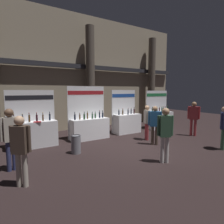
% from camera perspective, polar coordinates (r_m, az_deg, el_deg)
% --- Properties ---
extents(ground_plane, '(27.44, 27.44, 0.00)m').
position_cam_1_polar(ground_plane, '(8.00, 7.04, -10.11)').
color(ground_plane, black).
extents(hall_colonnade, '(13.72, 1.01, 6.63)m').
position_cam_1_polar(hall_colonnade, '(11.62, -7.70, 11.28)').
color(hall_colonnade, gray).
rests_on(hall_colonnade, ground_plane).
extents(exhibitor_booth_0, '(1.88, 0.71, 2.30)m').
position_cam_1_polar(exhibitor_booth_0, '(8.30, -22.53, -5.60)').
color(exhibitor_booth_0, white).
rests_on(exhibitor_booth_0, ground_plane).
extents(exhibitor_booth_1, '(1.89, 0.66, 2.48)m').
position_cam_1_polar(exhibitor_booth_1, '(9.02, -6.81, -4.25)').
color(exhibitor_booth_1, white).
rests_on(exhibitor_booth_1, ground_plane).
extents(exhibitor_booth_2, '(1.55, 0.66, 2.31)m').
position_cam_1_polar(exhibitor_booth_2, '(10.27, 4.43, -2.95)').
color(exhibitor_booth_2, white).
rests_on(exhibitor_booth_2, ground_plane).
extents(exhibitor_booth_3, '(1.72, 0.66, 2.27)m').
position_cam_1_polar(exhibitor_booth_3, '(11.86, 14.13, -1.91)').
color(exhibitor_booth_3, white).
rests_on(exhibitor_booth_3, ground_plane).
extents(trash_bin, '(0.35, 0.35, 0.67)m').
position_cam_1_polar(trash_bin, '(7.10, -10.80, -9.53)').
color(trash_bin, slate).
rests_on(trash_bin, ground_plane).
extents(visitor_0, '(0.44, 0.37, 1.75)m').
position_cam_1_polar(visitor_0, '(6.15, 15.68, -5.42)').
color(visitor_0, silver).
rests_on(visitor_0, ground_plane).
extents(visitor_1, '(0.46, 0.38, 1.67)m').
position_cam_1_polar(visitor_1, '(8.44, 30.55, -3.20)').
color(visitor_1, '#33563D').
rests_on(visitor_1, ground_plane).
extents(visitor_2, '(0.44, 0.44, 1.64)m').
position_cam_1_polar(visitor_2, '(8.12, 12.75, -2.91)').
color(visitor_2, '#47382D').
rests_on(visitor_2, ground_plane).
extents(visitor_3, '(0.33, 0.45, 1.61)m').
position_cam_1_polar(visitor_3, '(8.87, 10.45, -2.37)').
color(visitor_3, maroon).
rests_on(visitor_3, ground_plane).
extents(visitor_4, '(0.43, 0.41, 1.70)m').
position_cam_1_polar(visitor_4, '(4.96, -25.80, -8.92)').
color(visitor_4, '#ADA393').
rests_on(visitor_4, ground_plane).
extents(visitor_5, '(0.51, 0.28, 1.78)m').
position_cam_1_polar(visitor_5, '(6.06, -28.27, -5.91)').
color(visitor_5, navy).
rests_on(visitor_5, ground_plane).
extents(visitor_6, '(0.41, 0.48, 1.72)m').
position_cam_1_polar(visitor_6, '(10.33, 23.33, -1.03)').
color(visitor_6, maroon).
rests_on(visitor_6, ground_plane).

